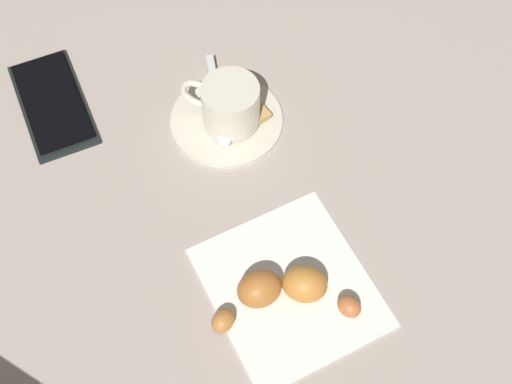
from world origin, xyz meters
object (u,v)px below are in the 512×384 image
at_px(teaspoon, 220,114).
at_px(cell_phone, 52,103).
at_px(napkin, 290,287).
at_px(saucer, 227,119).
at_px(croissant, 283,290).
at_px(sugar_packet, 249,102).
at_px(espresso_cup, 229,104).

relative_size(teaspoon, cell_phone, 0.87).
height_order(napkin, cell_phone, cell_phone).
height_order(saucer, teaspoon, teaspoon).
bearing_deg(cell_phone, teaspoon, -114.59).
xyz_separation_m(saucer, teaspoon, (0.00, 0.01, 0.01)).
xyz_separation_m(napkin, croissant, (-0.01, 0.01, 0.02)).
relative_size(napkin, croissant, 1.12).
bearing_deg(sugar_packet, cell_phone, 52.43).
bearing_deg(saucer, espresso_cup, -142.93).
bearing_deg(teaspoon, cell_phone, 65.41).
bearing_deg(espresso_cup, sugar_packet, -65.14).
height_order(sugar_packet, croissant, croissant).
height_order(espresso_cup, napkin, espresso_cup).
bearing_deg(saucer, napkin, -179.90).
xyz_separation_m(teaspoon, sugar_packet, (0.01, -0.04, 0.00)).
bearing_deg(saucer, sugar_packet, -73.69).
relative_size(espresso_cup, cell_phone, 0.53).
bearing_deg(espresso_cup, saucer, 37.07).
distance_m(teaspoon, napkin, 0.22).
relative_size(teaspoon, napkin, 0.80).
distance_m(espresso_cup, cell_phone, 0.21).
bearing_deg(cell_phone, croissant, -150.24).
distance_m(sugar_packet, napkin, 0.23).
bearing_deg(croissant, cell_phone, 29.76).
xyz_separation_m(napkin, cell_phone, (0.30, 0.19, 0.00)).
xyz_separation_m(sugar_packet, napkin, (-0.23, 0.03, -0.01)).
height_order(teaspoon, cell_phone, teaspoon).
distance_m(teaspoon, cell_phone, 0.20).
relative_size(teaspoon, croissant, 0.90).
bearing_deg(croissant, sugar_packet, -9.71).
height_order(sugar_packet, napkin, sugar_packet).
bearing_deg(napkin, teaspoon, 1.85).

